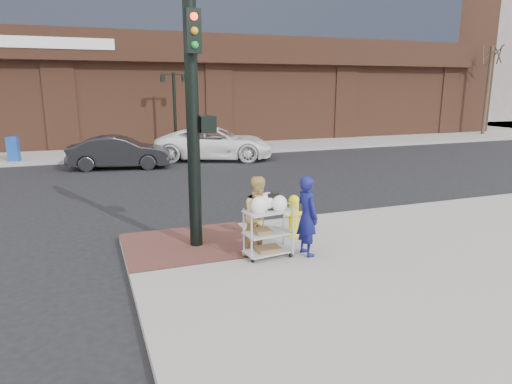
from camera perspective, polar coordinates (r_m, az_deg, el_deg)
name	(u,v)px	position (r m, az deg, el deg)	size (l,w,h in m)	color
ground	(230,262)	(9.32, -3.24, -8.67)	(220.00, 220.00, 0.00)	black
sidewalk_far	(255,123)	(43.13, -0.11, 8.57)	(65.00, 36.00, 0.15)	gray
brick_curb_ramp	(191,244)	(9.94, -8.14, -6.41)	(2.80, 2.40, 0.01)	#502D25
filler_block	(449,40)	(63.11, 22.98, 17.12)	(14.00, 20.00, 18.00)	slate
bare_tree_a	(493,44)	(36.43, 27.46, 16.09)	(1.80, 1.80, 7.20)	#382B21
lamp_post	(174,103)	(24.71, -10.16, 10.94)	(1.32, 0.22, 4.00)	black
traffic_signal_pole	(194,118)	(9.30, -7.75, 9.14)	(0.61, 0.51, 5.00)	black
woman_blue	(307,216)	(9.07, 6.43, -2.98)	(0.59, 0.38, 1.61)	navy
pedestrian_tan	(260,216)	(9.02, 0.47, -3.04)	(0.78, 0.60, 1.60)	tan
sedan_dark	(119,152)	(20.44, -16.70, 4.77)	(1.48, 4.23, 1.39)	black
minivan_white	(215,143)	(22.12, -5.09, 6.08)	(2.58, 5.60, 1.56)	white
utility_cart	(268,229)	(8.96, 1.55, -4.59)	(0.98, 0.63, 1.28)	#A5A6AA
fire_hydrant	(294,215)	(10.28, 4.73, -2.89)	(0.44, 0.31, 0.94)	yellow
newsbox_blue	(13,149)	(23.38, -28.08, 4.78)	(0.46, 0.42, 1.10)	#18429D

